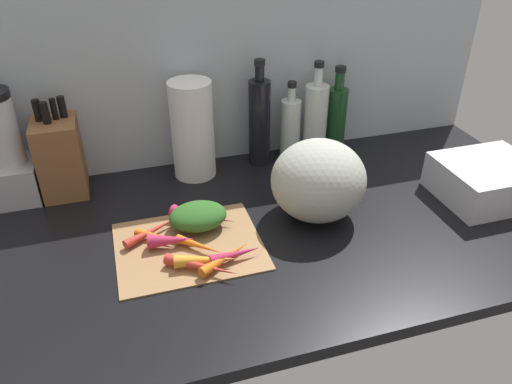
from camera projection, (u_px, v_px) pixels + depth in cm
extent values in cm
cube|color=black|center=(248.00, 232.00, 122.31)|extent=(170.00, 80.00, 3.00)
cube|color=#ADB7C1|center=(208.00, 59.00, 136.94)|extent=(170.00, 3.00, 60.00)
cube|color=#997047|center=(189.00, 245.00, 114.63)|extent=(33.06, 27.27, 0.80)
cone|color=orange|center=(156.00, 235.00, 115.46)|extent=(9.85, 7.84, 2.04)
cone|color=orange|center=(206.00, 260.00, 107.18)|extent=(13.86, 5.84, 3.02)
cone|color=orange|center=(199.00, 246.00, 112.14)|extent=(10.07, 9.67, 2.12)
cone|color=#B2264C|center=(236.00, 254.00, 109.17)|extent=(11.97, 3.99, 2.62)
cone|color=red|center=(153.00, 230.00, 117.15)|extent=(14.69, 9.46, 2.12)
cone|color=orange|center=(225.00, 257.00, 108.36)|extent=(13.29, 9.19, 2.44)
cone|color=#B2264C|center=(190.00, 217.00, 120.72)|extent=(9.67, 9.66, 3.47)
cone|color=red|center=(202.00, 266.00, 105.83)|extent=(15.26, 11.59, 2.52)
cone|color=#B2264C|center=(171.00, 240.00, 112.75)|extent=(10.95, 5.42, 3.47)
cone|color=#B2264C|center=(205.00, 218.00, 121.25)|extent=(14.48, 8.79, 2.11)
ellipsoid|color=#2D6023|center=(198.00, 216.00, 118.79)|extent=(13.79, 10.60, 5.83)
ellipsoid|color=#B2B7A8|center=(318.00, 181.00, 120.60)|extent=(23.25, 22.45, 20.02)
cube|color=brown|center=(60.00, 157.00, 130.38)|extent=(11.13, 13.64, 20.43)
cylinder|color=black|center=(37.00, 110.00, 123.93)|extent=(2.00, 2.00, 5.50)
cylinder|color=black|center=(45.00, 113.00, 122.45)|extent=(1.99, 1.99, 5.50)
cylinder|color=black|center=(54.00, 109.00, 124.65)|extent=(1.50, 1.50, 5.50)
cylinder|color=black|center=(62.00, 107.00, 125.78)|extent=(1.91, 1.91, 5.50)
cube|color=#B2B2B7|center=(12.00, 181.00, 129.94)|extent=(13.78, 13.78, 10.34)
cylinder|color=white|center=(192.00, 130.00, 136.49)|extent=(11.74, 11.74, 27.40)
cylinder|color=black|center=(259.00, 123.00, 143.35)|extent=(6.27, 6.27, 24.99)
cylinder|color=black|center=(260.00, 73.00, 135.58)|extent=(2.61, 2.61, 4.42)
cylinder|color=black|center=(260.00, 62.00, 133.99)|extent=(3.00, 3.00, 1.60)
cylinder|color=silver|center=(290.00, 130.00, 146.86)|extent=(5.81, 5.81, 18.40)
cylinder|color=silver|center=(292.00, 94.00, 140.93)|extent=(2.23, 2.23, 4.08)
cylinder|color=black|center=(292.00, 84.00, 139.42)|extent=(2.56, 2.56, 1.60)
cylinder|color=silver|center=(315.00, 123.00, 146.35)|extent=(6.80, 6.80, 22.62)
cylinder|color=silver|center=(318.00, 77.00, 138.95)|extent=(2.42, 2.42, 5.39)
cylinder|color=black|center=(319.00, 64.00, 137.10)|extent=(2.78, 2.78, 1.60)
cylinder|color=#19421E|center=(336.00, 120.00, 151.35)|extent=(5.94, 5.94, 19.74)
cylinder|color=#19421E|center=(340.00, 81.00, 144.75)|extent=(2.77, 2.77, 5.27)
cylinder|color=black|center=(341.00, 69.00, 142.93)|extent=(3.19, 3.19, 1.60)
cube|color=silver|center=(487.00, 180.00, 130.79)|extent=(24.73, 21.63, 9.76)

